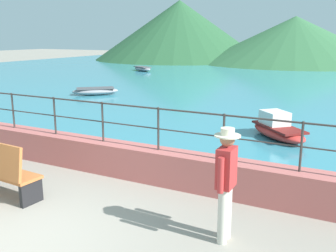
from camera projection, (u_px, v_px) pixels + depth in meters
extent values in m
plane|color=gray|center=(14.00, 243.00, 5.84)|extent=(120.00, 120.00, 0.00)
cube|color=#BC605B|center=(130.00, 161.00, 8.52)|extent=(20.00, 0.56, 0.70)
cylinder|color=#383330|center=(13.00, 110.00, 9.94)|extent=(0.04, 0.04, 0.90)
cylinder|color=#383330|center=(55.00, 116.00, 9.30)|extent=(0.04, 0.04, 0.90)
cylinder|color=#383330|center=(103.00, 122.00, 8.66)|extent=(0.04, 0.04, 0.90)
cylinder|color=#383330|center=(158.00, 129.00, 8.02)|extent=(0.04, 0.04, 0.90)
cylinder|color=#383330|center=(224.00, 137.00, 7.37)|extent=(0.04, 0.04, 0.90)
cylinder|color=#383330|center=(301.00, 147.00, 6.73)|extent=(0.04, 0.04, 0.90)
cylinder|color=#383330|center=(129.00, 106.00, 8.24)|extent=(18.40, 0.04, 0.04)
cylinder|color=#383330|center=(129.00, 125.00, 8.34)|extent=(18.40, 0.03, 0.03)
cube|color=teal|center=(303.00, 77.00, 28.09)|extent=(64.00, 44.32, 0.06)
cone|color=#285633|center=(179.00, 30.00, 47.51)|extent=(20.66, 20.66, 7.07)
cone|color=#33663D|center=(295.00, 40.00, 41.57)|extent=(20.72, 20.72, 4.94)
cube|color=#B76633|center=(2.00, 172.00, 7.48)|extent=(1.73, 0.63, 0.06)
cube|color=black|center=(31.00, 193.00, 7.13)|extent=(0.11, 0.47, 0.43)
cylinder|color=beige|center=(223.00, 216.00, 5.74)|extent=(0.15, 0.15, 0.86)
cylinder|color=beige|center=(227.00, 212.00, 5.89)|extent=(0.15, 0.15, 0.86)
cube|color=#B22D2D|center=(226.00, 168.00, 5.65)|extent=(0.23, 0.36, 0.60)
cylinder|color=#B22D2D|center=(221.00, 175.00, 5.45)|extent=(0.09, 0.09, 0.52)
cylinder|color=#B22D2D|center=(231.00, 165.00, 5.87)|extent=(0.09, 0.09, 0.52)
sphere|color=#9E7051|center=(227.00, 139.00, 5.55)|extent=(0.22, 0.22, 0.22)
cylinder|color=beige|center=(228.00, 136.00, 5.54)|extent=(0.38, 0.38, 0.02)
cylinder|color=beige|center=(228.00, 131.00, 5.52)|extent=(0.20, 0.20, 0.10)
ellipsoid|color=gray|center=(95.00, 91.00, 19.73)|extent=(2.32, 2.20, 0.36)
cube|color=#4D4D51|center=(95.00, 88.00, 19.70)|extent=(1.88, 1.79, 0.06)
ellipsoid|color=red|center=(278.00, 132.00, 11.47)|extent=(2.26, 2.27, 0.36)
cube|color=maroon|center=(279.00, 127.00, 11.44)|extent=(1.84, 1.85, 0.06)
cube|color=silver|center=(275.00, 118.00, 11.62)|extent=(1.01, 1.01, 0.40)
ellipsoid|color=gray|center=(142.00, 69.00, 32.71)|extent=(2.43, 1.96, 0.36)
cube|color=#4D4D51|center=(142.00, 67.00, 32.68)|extent=(1.97, 1.61, 0.06)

